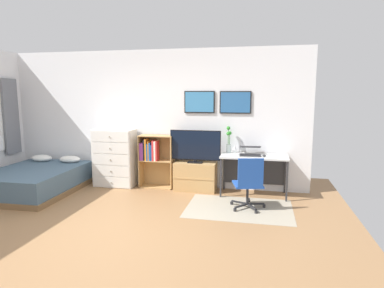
{
  "coord_description": "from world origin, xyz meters",
  "views": [
    {
      "loc": [
        2.16,
        -3.91,
        1.85
      ],
      "look_at": [
        1.0,
        1.5,
        1.0
      ],
      "focal_mm": 30.99,
      "sensor_mm": 36.0,
      "label": 1
    }
  ],
  "objects_px": {
    "bed": "(35,180)",
    "wine_glass": "(235,148)",
    "bookshelf": "(154,156)",
    "office_chair": "(249,182)",
    "computer_mouse": "(264,156)",
    "television": "(195,146)",
    "desk": "(254,162)",
    "tv_stand": "(195,176)",
    "dresser": "(115,158)",
    "bamboo_vase": "(229,141)",
    "laptop": "(250,151)"
  },
  "relations": [
    {
      "from": "dresser",
      "to": "wine_glass",
      "type": "distance_m",
      "value": 2.42
    },
    {
      "from": "office_chair",
      "to": "laptop",
      "type": "height_order",
      "value": "laptop"
    },
    {
      "from": "tv_stand",
      "to": "television",
      "type": "distance_m",
      "value": 0.59
    },
    {
      "from": "office_chair",
      "to": "computer_mouse",
      "type": "relative_size",
      "value": 8.27
    },
    {
      "from": "dresser",
      "to": "wine_glass",
      "type": "relative_size",
      "value": 6.38
    },
    {
      "from": "laptop",
      "to": "office_chair",
      "type": "bearing_deg",
      "value": -92.11
    },
    {
      "from": "tv_stand",
      "to": "desk",
      "type": "distance_m",
      "value": 1.15
    },
    {
      "from": "bed",
      "to": "dresser",
      "type": "xyz_separation_m",
      "value": [
        1.29,
        0.74,
        0.34
      ]
    },
    {
      "from": "dresser",
      "to": "office_chair",
      "type": "relative_size",
      "value": 1.34
    },
    {
      "from": "bookshelf",
      "to": "bamboo_vase",
      "type": "height_order",
      "value": "bamboo_vase"
    },
    {
      "from": "bed",
      "to": "wine_glass",
      "type": "distance_m",
      "value": 3.79
    },
    {
      "from": "tv_stand",
      "to": "bamboo_vase",
      "type": "height_order",
      "value": "bamboo_vase"
    },
    {
      "from": "bookshelf",
      "to": "tv_stand",
      "type": "bearing_deg",
      "value": -3.3
    },
    {
      "from": "laptop",
      "to": "wine_glass",
      "type": "distance_m",
      "value": 0.31
    },
    {
      "from": "bookshelf",
      "to": "tv_stand",
      "type": "height_order",
      "value": "bookshelf"
    },
    {
      "from": "tv_stand",
      "to": "laptop",
      "type": "relative_size",
      "value": 1.82
    },
    {
      "from": "bed",
      "to": "bookshelf",
      "type": "relative_size",
      "value": 1.86
    },
    {
      "from": "television",
      "to": "desk",
      "type": "distance_m",
      "value": 1.13
    },
    {
      "from": "bookshelf",
      "to": "office_chair",
      "type": "xyz_separation_m",
      "value": [
        1.9,
        -0.95,
        -0.16
      ]
    },
    {
      "from": "bookshelf",
      "to": "wine_glass",
      "type": "distance_m",
      "value": 1.63
    },
    {
      "from": "wine_glass",
      "to": "office_chair",
      "type": "bearing_deg",
      "value": -68.63
    },
    {
      "from": "dresser",
      "to": "bamboo_vase",
      "type": "height_order",
      "value": "bamboo_vase"
    },
    {
      "from": "tv_stand",
      "to": "television",
      "type": "xyz_separation_m",
      "value": [
        0.0,
        -0.02,
        0.59
      ]
    },
    {
      "from": "tv_stand",
      "to": "office_chair",
      "type": "xyz_separation_m",
      "value": [
        1.05,
        -0.9,
        0.19
      ]
    },
    {
      "from": "dresser",
      "to": "tv_stand",
      "type": "bearing_deg",
      "value": 0.52
    },
    {
      "from": "computer_mouse",
      "to": "wine_glass",
      "type": "xyz_separation_m",
      "value": [
        -0.53,
        0.02,
        0.12
      ]
    },
    {
      "from": "office_chair",
      "to": "bamboo_vase",
      "type": "bearing_deg",
      "value": 98.93
    },
    {
      "from": "bookshelf",
      "to": "tv_stand",
      "type": "relative_size",
      "value": 1.31
    },
    {
      "from": "dresser",
      "to": "bamboo_vase",
      "type": "relative_size",
      "value": 2.29
    },
    {
      "from": "tv_stand",
      "to": "computer_mouse",
      "type": "height_order",
      "value": "computer_mouse"
    },
    {
      "from": "bed",
      "to": "office_chair",
      "type": "xyz_separation_m",
      "value": [
        3.99,
        -0.15,
        0.23
      ]
    },
    {
      "from": "tv_stand",
      "to": "wine_glass",
      "type": "relative_size",
      "value": 4.42
    },
    {
      "from": "bamboo_vase",
      "to": "desk",
      "type": "bearing_deg",
      "value": -13.37
    },
    {
      "from": "dresser",
      "to": "television",
      "type": "distance_m",
      "value": 1.67
    },
    {
      "from": "television",
      "to": "desk",
      "type": "height_order",
      "value": "television"
    },
    {
      "from": "bed",
      "to": "bamboo_vase",
      "type": "bearing_deg",
      "value": 12.17
    },
    {
      "from": "bookshelf",
      "to": "laptop",
      "type": "height_order",
      "value": "bookshelf"
    },
    {
      "from": "television",
      "to": "laptop",
      "type": "bearing_deg",
      "value": -0.17
    },
    {
      "from": "bookshelf",
      "to": "wine_glass",
      "type": "relative_size",
      "value": 5.79
    },
    {
      "from": "laptop",
      "to": "bamboo_vase",
      "type": "relative_size",
      "value": 0.87
    },
    {
      "from": "bookshelf",
      "to": "wine_glass",
      "type": "height_order",
      "value": "bookshelf"
    },
    {
      "from": "dresser",
      "to": "wine_glass",
      "type": "height_order",
      "value": "dresser"
    },
    {
      "from": "dresser",
      "to": "wine_glass",
      "type": "bearing_deg",
      "value": -2.78
    },
    {
      "from": "tv_stand",
      "to": "desk",
      "type": "bearing_deg",
      "value": -0.52
    },
    {
      "from": "bookshelf",
      "to": "bamboo_vase",
      "type": "xyz_separation_m",
      "value": [
        1.47,
        0.06,
        0.34
      ]
    },
    {
      "from": "bamboo_vase",
      "to": "dresser",
      "type": "bearing_deg",
      "value": -176.96
    },
    {
      "from": "television",
      "to": "office_chair",
      "type": "relative_size",
      "value": 1.13
    },
    {
      "from": "computer_mouse",
      "to": "bookshelf",
      "type": "bearing_deg",
      "value": 174.62
    },
    {
      "from": "desk",
      "to": "laptop",
      "type": "xyz_separation_m",
      "value": [
        -0.08,
        -0.02,
        0.2
      ]
    },
    {
      "from": "dresser",
      "to": "desk",
      "type": "bearing_deg",
      "value": 0.11
    }
  ]
}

